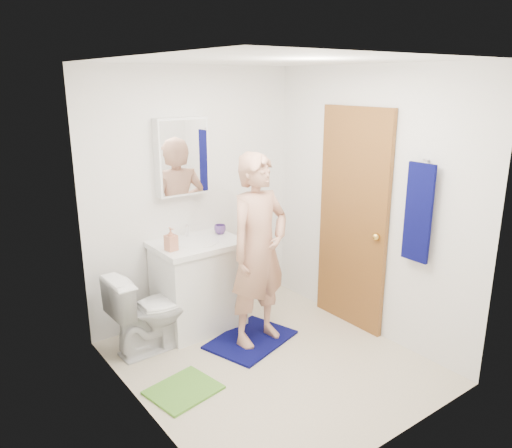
{
  "coord_description": "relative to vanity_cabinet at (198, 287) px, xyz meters",
  "views": [
    {
      "loc": [
        -2.29,
        -2.88,
        2.27
      ],
      "look_at": [
        0.03,
        0.25,
        1.14
      ],
      "focal_mm": 35.0,
      "sensor_mm": 36.0,
      "label": 1
    }
  ],
  "objects": [
    {
      "name": "wall_left",
      "position": [
        -0.96,
        -0.91,
        0.8
      ],
      "size": [
        0.02,
        2.4,
        2.4
      ],
      "primitive_type": "cube",
      "color": "white",
      "rests_on": "ground"
    },
    {
      "name": "faucet",
      "position": [
        0.0,
        0.18,
        0.51
      ],
      "size": [
        0.03,
        0.03,
        0.12
      ],
      "primitive_type": "cylinder",
      "color": "silver",
      "rests_on": "countertop"
    },
    {
      "name": "toothbrush_cup",
      "position": [
        0.3,
        0.08,
        0.49
      ],
      "size": [
        0.13,
        0.13,
        0.09
      ],
      "primitive_type": "imported",
      "rotation": [
        0.0,
        0.0,
        0.19
      ],
      "color": "#5E3F8B",
      "rests_on": "countertop"
    },
    {
      "name": "ceiling",
      "position": [
        0.15,
        -0.91,
        2.01
      ],
      "size": [
        2.2,
        2.4,
        0.02
      ],
      "primitive_type": "cube",
      "color": "white",
      "rests_on": "ground"
    },
    {
      "name": "wall_back",
      "position": [
        0.15,
        0.3,
        0.8
      ],
      "size": [
        2.2,
        0.02,
        2.4
      ],
      "primitive_type": "cube",
      "color": "white",
      "rests_on": "ground"
    },
    {
      "name": "bath_mat",
      "position": [
        0.22,
        -0.53,
        -0.39
      ],
      "size": [
        0.88,
        0.73,
        0.02
      ],
      "primitive_type": "cube",
      "rotation": [
        0.0,
        0.0,
        0.3
      ],
      "color": "#08094C",
      "rests_on": "floor"
    },
    {
      "name": "countertop",
      "position": [
        0.0,
        0.0,
        0.43
      ],
      "size": [
        0.79,
        0.59,
        0.05
      ],
      "primitive_type": "cube",
      "color": "white",
      "rests_on": "vanity_cabinet"
    },
    {
      "name": "man",
      "position": [
        0.28,
        -0.57,
        0.46
      ],
      "size": [
        0.66,
        0.47,
        1.68
      ],
      "primitive_type": "imported",
      "rotation": [
        0.0,
        0.0,
        0.12
      ],
      "color": "tan",
      "rests_on": "bath_mat"
    },
    {
      "name": "door_knob",
      "position": [
        1.18,
        -1.08,
        0.55
      ],
      "size": [
        0.07,
        0.07,
        0.07
      ],
      "primitive_type": "sphere",
      "color": "gold",
      "rests_on": "door"
    },
    {
      "name": "towel",
      "position": [
        1.18,
        -1.48,
        0.85
      ],
      "size": [
        0.03,
        0.24,
        0.8
      ],
      "primitive_type": "cube",
      "color": "#08094C",
      "rests_on": "wall_right"
    },
    {
      "name": "green_rug",
      "position": [
        -0.63,
        -0.84,
        -0.39
      ],
      "size": [
        0.56,
        0.49,
        0.02
      ],
      "primitive_type": "cube",
      "rotation": [
        0.0,
        0.0,
        0.18
      ],
      "color": "#5DA436",
      "rests_on": "floor"
    },
    {
      "name": "floor",
      "position": [
        0.15,
        -0.91,
        -0.41
      ],
      "size": [
        2.2,
        2.4,
        0.02
      ],
      "primitive_type": "cube",
      "color": "beige",
      "rests_on": "ground"
    },
    {
      "name": "soap_dispenser",
      "position": [
        -0.3,
        -0.08,
        0.55
      ],
      "size": [
        0.1,
        0.11,
        0.2
      ],
      "primitive_type": "imported",
      "rotation": [
        0.0,
        0.0,
        0.15
      ],
      "color": "tan",
      "rests_on": "countertop"
    },
    {
      "name": "medicine_cabinet",
      "position": [
        0.0,
        0.22,
        1.2
      ],
      "size": [
        0.5,
        0.12,
        0.7
      ],
      "primitive_type": "cube",
      "color": "white",
      "rests_on": "wall_back"
    },
    {
      "name": "wall_front",
      "position": [
        0.15,
        -2.12,
        0.8
      ],
      "size": [
        2.2,
        0.02,
        2.4
      ],
      "primitive_type": "cube",
      "color": "white",
      "rests_on": "ground"
    },
    {
      "name": "towel_hook",
      "position": [
        1.22,
        -1.48,
        1.27
      ],
      "size": [
        0.06,
        0.02,
        0.02
      ],
      "primitive_type": "cylinder",
      "rotation": [
        0.0,
        1.57,
        0.0
      ],
      "color": "silver",
      "rests_on": "wall_right"
    },
    {
      "name": "mirror_panel",
      "position": [
        0.0,
        0.16,
        1.2
      ],
      "size": [
        0.46,
        0.01,
        0.66
      ],
      "primitive_type": "cube",
      "color": "white",
      "rests_on": "wall_back"
    },
    {
      "name": "vanity_cabinet",
      "position": [
        0.0,
        0.0,
        0.0
      ],
      "size": [
        0.75,
        0.55,
        0.8
      ],
      "primitive_type": "cube",
      "color": "white",
      "rests_on": "floor"
    },
    {
      "name": "door",
      "position": [
        1.22,
        -0.76,
        0.62
      ],
      "size": [
        0.05,
        0.8,
        2.05
      ],
      "primitive_type": "cube",
      "color": "#98602A",
      "rests_on": "ground"
    },
    {
      "name": "wall_right",
      "position": [
        1.26,
        -0.91,
        0.8
      ],
      "size": [
        0.02,
        2.4,
        2.4
      ],
      "primitive_type": "cube",
      "color": "white",
      "rests_on": "ground"
    },
    {
      "name": "sink_basin",
      "position": [
        0.0,
        0.0,
        0.44
      ],
      "size": [
        0.4,
        0.4,
        0.03
      ],
      "primitive_type": "cylinder",
      "color": "white",
      "rests_on": "countertop"
    },
    {
      "name": "toilet",
      "position": [
        -0.54,
        -0.12,
        -0.04
      ],
      "size": [
        0.72,
        0.43,
        0.73
      ],
      "primitive_type": "imported",
      "rotation": [
        0.0,
        0.0,
        1.6
      ],
      "color": "white",
      "rests_on": "floor"
    }
  ]
}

